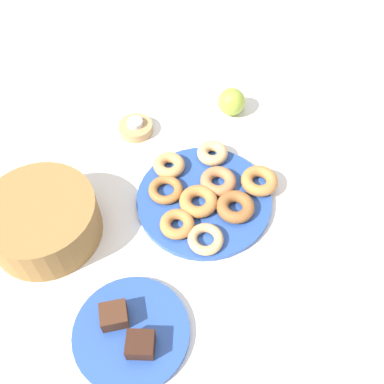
# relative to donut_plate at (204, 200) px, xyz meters

# --- Properties ---
(ground_plane) EXTENTS (2.40, 2.40, 0.00)m
(ground_plane) POSITION_rel_donut_plate_xyz_m (0.00, 0.00, -0.01)
(ground_plane) COLOR white
(donut_plate) EXTENTS (0.33, 0.33, 0.02)m
(donut_plate) POSITION_rel_donut_plate_xyz_m (0.00, 0.00, 0.00)
(donut_plate) COLOR #284C9E
(donut_plate) RESTS_ON ground_plane
(donut_0) EXTENTS (0.11, 0.11, 0.02)m
(donut_0) POSITION_rel_donut_plate_xyz_m (-0.12, 0.02, 0.02)
(donut_0) COLOR tan
(donut_0) RESTS_ON donut_plate
(donut_1) EXTENTS (0.12, 0.12, 0.03)m
(donut_1) POSITION_rel_donut_plate_xyz_m (0.03, -0.04, 0.02)
(donut_1) COLOR #B27547
(donut_1) RESTS_ON donut_plate
(donut_2) EXTENTS (0.10, 0.10, 0.03)m
(donut_2) POSITION_rel_donut_plate_xyz_m (0.13, -0.04, 0.02)
(donut_2) COLOR tan
(donut_2) RESTS_ON donut_plate
(donut_3) EXTENTS (0.12, 0.12, 0.02)m
(donut_3) POSITION_rel_donut_plate_xyz_m (0.03, 0.09, 0.02)
(donut_3) COLOR #AD6B33
(donut_3) RESTS_ON donut_plate
(donut_4) EXTENTS (0.12, 0.12, 0.03)m
(donut_4) POSITION_rel_donut_plate_xyz_m (-0.05, -0.07, 0.02)
(donut_4) COLOR #995B2D
(donut_4) RESTS_ON donut_plate
(donut_5) EXTENTS (0.12, 0.12, 0.03)m
(donut_5) POSITION_rel_donut_plate_xyz_m (0.02, -0.14, 0.02)
(donut_5) COLOR #BC7A3D
(donut_5) RESTS_ON donut_plate
(donut_6) EXTENTS (0.10, 0.10, 0.03)m
(donut_6) POSITION_rel_donut_plate_xyz_m (0.11, 0.07, 0.02)
(donut_6) COLOR tan
(donut_6) RESTS_ON donut_plate
(donut_7) EXTENTS (0.10, 0.10, 0.03)m
(donut_7) POSITION_rel_donut_plate_xyz_m (-0.07, 0.08, 0.02)
(donut_7) COLOR #BC7A3D
(donut_7) RESTS_ON donut_plate
(donut_8) EXTENTS (0.09, 0.09, 0.03)m
(donut_8) POSITION_rel_donut_plate_xyz_m (-0.02, 0.02, 0.02)
(donut_8) COLOR #BC7A3D
(donut_8) RESTS_ON donut_plate
(cake_plate) EXTENTS (0.24, 0.24, 0.02)m
(cake_plate) POSITION_rel_donut_plate_xyz_m (-0.30, 0.20, -0.00)
(cake_plate) COLOR #284C9E
(cake_plate) RESTS_ON ground_plane
(brownie_near) EXTENTS (0.06, 0.06, 0.04)m
(brownie_near) POSITION_rel_donut_plate_xyz_m (-0.34, 0.18, 0.03)
(brownie_near) COLOR #381E14
(brownie_near) RESTS_ON cake_plate
(brownie_far) EXTENTS (0.05, 0.06, 0.04)m
(brownie_far) POSITION_rel_donut_plate_xyz_m (-0.27, 0.23, 0.03)
(brownie_far) COLOR #472819
(brownie_far) RESTS_ON cake_plate
(candle_holder) EXTENTS (0.09, 0.09, 0.03)m
(candle_holder) POSITION_rel_donut_plate_xyz_m (0.27, 0.15, 0.01)
(candle_holder) COLOR tan
(candle_holder) RESTS_ON ground_plane
(tealight) EXTENTS (0.04, 0.04, 0.01)m
(tealight) POSITION_rel_donut_plate_xyz_m (0.27, 0.15, 0.03)
(tealight) COLOR silver
(tealight) RESTS_ON candle_holder
(basket) EXTENTS (0.36, 0.36, 0.11)m
(basket) POSITION_rel_donut_plate_xyz_m (-0.03, 0.38, 0.05)
(basket) COLOR olive
(basket) RESTS_ON ground_plane
(apple) EXTENTS (0.08, 0.08, 0.08)m
(apple) POSITION_rel_donut_plate_xyz_m (0.31, -0.13, 0.03)
(apple) COLOR #93AD38
(apple) RESTS_ON ground_plane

